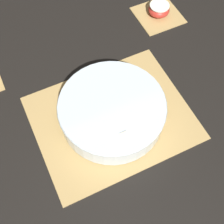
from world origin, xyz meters
TOP-DOWN VIEW (x-y plane):
  - ground_plane at (0.00, 0.00)m, footprint 6.00×6.00m
  - bamboo_mat_center at (-0.00, 0.00)m, footprint 0.43×0.35m
  - coaster_mat_near_left at (-0.32, -0.30)m, footprint 0.15×0.15m
  - fruit_salad_bowl at (-0.00, 0.00)m, footprint 0.29×0.29m
  - apple_half at (-0.32, -0.30)m, footprint 0.07×0.07m

SIDE VIEW (x-z plane):
  - ground_plane at x=0.00m, z-range 0.00..0.00m
  - coaster_mat_near_left at x=-0.32m, z-range 0.00..0.01m
  - bamboo_mat_center at x=0.00m, z-range 0.00..0.01m
  - apple_half at x=-0.32m, z-range 0.01..0.05m
  - fruit_salad_bowl at x=0.00m, z-range 0.01..0.08m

